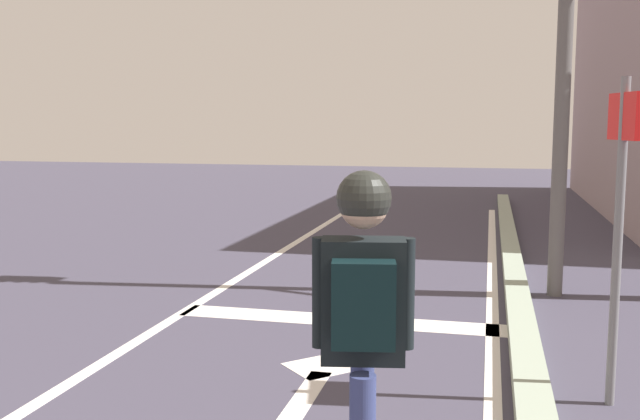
# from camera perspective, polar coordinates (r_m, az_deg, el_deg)

# --- Properties ---
(lane_line_center) EXTENTS (0.12, 20.00, 0.01)m
(lane_line_center) POSITION_cam_1_polar(r_m,az_deg,el_deg) (6.44, -14.19, -9.97)
(lane_line_center) COLOR silver
(lane_line_center) RESTS_ON ground
(lane_line_curbside) EXTENTS (0.12, 20.00, 0.01)m
(lane_line_curbside) POSITION_cam_1_polar(r_m,az_deg,el_deg) (5.75, 13.63, -12.04)
(lane_line_curbside) COLOR silver
(lane_line_curbside) RESTS_ON ground
(stop_bar) EXTENTS (3.11, 0.40, 0.01)m
(stop_bar) POSITION_cam_1_polar(r_m,az_deg,el_deg) (6.82, 1.59, -8.77)
(stop_bar) COLOR silver
(stop_bar) RESTS_ON ground
(lane_arrow_stem) EXTENTS (0.16, 1.40, 0.01)m
(lane_arrow_stem) POSITION_cam_1_polar(r_m,az_deg,el_deg) (4.85, -1.85, -15.53)
(lane_arrow_stem) COLOR silver
(lane_arrow_stem) RESTS_ON ground
(lane_arrow_head) EXTENTS (0.71, 0.71, 0.01)m
(lane_arrow_head) POSITION_cam_1_polar(r_m,az_deg,el_deg) (5.62, 0.49, -12.29)
(lane_arrow_head) COLOR silver
(lane_arrow_head) RESTS_ON ground
(curb_strip) EXTENTS (0.24, 24.00, 0.14)m
(curb_strip) POSITION_cam_1_polar(r_m,az_deg,el_deg) (5.74, 16.20, -11.47)
(curb_strip) COLOR #97A591
(curb_strip) RESTS_ON ground
(skater) EXTENTS (0.44, 0.60, 1.59)m
(skater) POSITION_cam_1_polar(r_m,az_deg,el_deg) (3.08, 3.47, -7.90)
(skater) COLOR navy
(skater) RESTS_ON skateboard
(street_sign_post) EXTENTS (0.13, 0.44, 2.15)m
(street_sign_post) POSITION_cam_1_polar(r_m,az_deg,el_deg) (4.96, 22.86, 1.23)
(street_sign_post) COLOR slate
(street_sign_post) RESTS_ON ground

